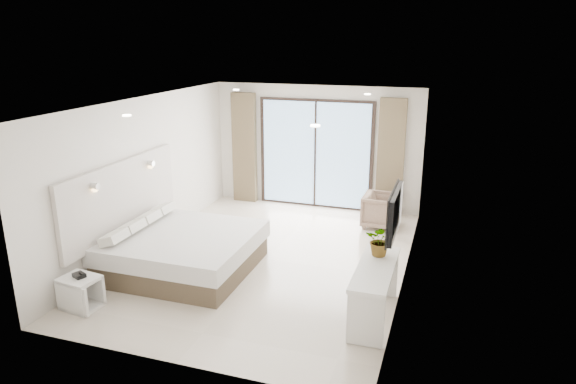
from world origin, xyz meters
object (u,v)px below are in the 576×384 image
Objects in this scene: console_desk at (375,281)px; armchair at (382,209)px; nightstand at (81,293)px; bed at (183,251)px.

armchair is (-0.42, 3.58, -0.19)m from console_desk.
console_desk is 2.05× the size of armchair.
armchair reaches higher than nightstand.
bed is 3.99× the size of nightstand.
bed reaches higher than nightstand.
bed is 4.12m from armchair.
armchair is at bearing 96.64° from console_desk.
armchair is at bearing 47.06° from bed.
bed reaches higher than armchair.
console_desk is (3.23, -0.56, 0.23)m from bed.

